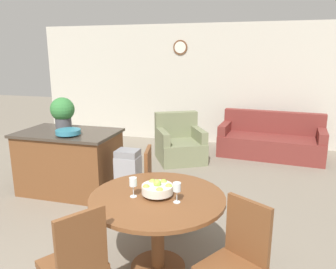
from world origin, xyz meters
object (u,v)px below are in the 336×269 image
dining_chair_near_right (238,257)px  teal_bowl (68,132)px  wine_glass_right (177,188)px  couch (271,142)px  potted_plant (63,111)px  fruit_bowl (158,189)px  armchair (180,145)px  dining_chair_far_side (158,184)px  dining_table (158,213)px  dining_chair_near_left (76,260)px  kitchen_island (70,162)px  trash_bin (128,177)px  wine_glass_left (133,183)px

dining_chair_near_right → teal_bowl: teal_bowl is taller
wine_glass_right → couch: (0.92, 4.20, -0.60)m
wine_glass_right → potted_plant: size_ratio=0.39×
fruit_bowl → wine_glass_right: wine_glass_right is taller
couch → armchair: bearing=-150.1°
dining_chair_far_side → teal_bowl: bearing=-118.2°
dining_table → armchair: (-0.60, 3.35, -0.29)m
dining_chair_near_left → potted_plant: potted_plant is taller
dining_chair_near_right → kitchen_island: dining_chair_near_right is taller
dining_chair_near_right → trash_bin: (-1.59, 1.69, -0.15)m
trash_bin → armchair: size_ratio=0.65×
wine_glass_right → trash_bin: bearing=126.9°
dining_chair_near_left → potted_plant: size_ratio=2.05×
wine_glass_left → couch: size_ratio=0.09×
dining_table → armchair: armchair is taller
dining_chair_far_side → armchair: bearing=175.6°
trash_bin → armchair: bearing=83.5°
dining_chair_far_side → wine_glass_left: size_ratio=5.22×
dining_table → dining_chair_near_right: 0.86m
fruit_bowl → wine_glass_left: (-0.21, -0.07, 0.06)m
dining_table → dining_chair_near_left: dining_chair_near_left is taller
fruit_bowl → potted_plant: size_ratio=0.61×
dining_table → kitchen_island: 2.33m
dining_chair_near_left → wine_glass_left: size_ratio=5.22×
trash_bin → armchair: armchair is taller
dining_chair_near_right → armchair: size_ratio=0.82×
dining_table → potted_plant: bearing=140.8°
dining_chair_far_side → teal_bowl: 1.55m
trash_bin → potted_plant: bearing=163.4°
dining_chair_near_left → dining_chair_near_right: same height
trash_bin → fruit_bowl: bearing=-57.3°
trash_bin → dining_table: bearing=-57.3°
wine_glass_left → kitchen_island: bearing=137.0°
dining_chair_far_side → teal_bowl: teal_bowl is taller
dining_chair_near_left → wine_glass_left: bearing=17.2°
dining_chair_near_right → couch: dining_chair_near_right is taller
potted_plant → teal_bowl: bearing=-50.6°
teal_bowl → kitchen_island: bearing=124.9°
dining_table → dining_chair_near_left: size_ratio=1.30×
wine_glass_left → teal_bowl: bearing=138.5°
armchair → wine_glass_right: bearing=-105.5°
teal_bowl → couch: (2.81, 2.89, -0.68)m
kitchen_island → teal_bowl: bearing=-55.1°
dining_table → fruit_bowl: fruit_bowl is taller
wine_glass_right → teal_bowl: teal_bowl is taller
teal_bowl → dining_chair_near_left: bearing=-57.3°
dining_chair_near_left → kitchen_island: (-1.43, 2.20, -0.06)m
fruit_bowl → teal_bowl: size_ratio=0.84×
kitchen_island → wine_glass_right: bearing=-36.8°
dining_chair_near_right → dining_chair_far_side: same height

